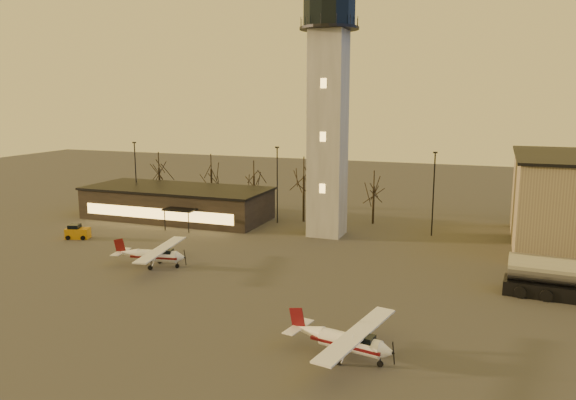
{
  "coord_description": "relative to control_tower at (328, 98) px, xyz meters",
  "views": [
    {
      "loc": [
        18.63,
        -33.73,
        16.47
      ],
      "look_at": [
        1.3,
        13.0,
        7.3
      ],
      "focal_mm": 35.0,
      "sensor_mm": 36.0,
      "label": 1
    }
  ],
  "objects": [
    {
      "name": "ground",
      "position": [
        0.0,
        -30.0,
        -16.33
      ],
      "size": [
        220.0,
        220.0,
        0.0
      ],
      "primitive_type": "plane",
      "color": "#3A3736",
      "rests_on": "ground"
    },
    {
      "name": "control_tower",
      "position": [
        0.0,
        0.0,
        0.0
      ],
      "size": [
        6.8,
        6.8,
        32.6
      ],
      "color": "gray",
      "rests_on": "ground"
    },
    {
      "name": "terminal",
      "position": [
        -21.99,
        1.98,
        -14.17
      ],
      "size": [
        25.4,
        12.2,
        4.3
      ],
      "color": "black",
      "rests_on": "ground"
    },
    {
      "name": "light_poles",
      "position": [
        0.5,
        1.0,
        -10.92
      ],
      "size": [
        58.5,
        12.25,
        10.14
      ],
      "color": "black",
      "rests_on": "ground"
    },
    {
      "name": "tree_row",
      "position": [
        -13.7,
        9.16,
        -10.39
      ],
      "size": [
        37.2,
        9.2,
        8.8
      ],
      "color": "black",
      "rests_on": "ground"
    },
    {
      "name": "cessna_front",
      "position": [
        10.85,
        -31.08,
        -15.4
      ],
      "size": [
        7.84,
        9.87,
        2.71
      ],
      "rotation": [
        0.0,
        0.0,
        -0.19
      ],
      "color": "white",
      "rests_on": "ground"
    },
    {
      "name": "cessna_rear",
      "position": [
        -11.78,
        -18.37,
        -15.4
      ],
      "size": [
        7.86,
        9.89,
        2.72
      ],
      "rotation": [
        0.0,
        0.0,
        0.17
      ],
      "color": "white",
      "rests_on": "ground"
    },
    {
      "name": "fuel_truck",
      "position": [
        24.64,
        -14.22,
        -14.95
      ],
      "size": [
        9.55,
        3.61,
        3.48
      ],
      "rotation": [
        0.0,
        0.0,
        -0.07
      ],
      "color": "black",
      "rests_on": "ground"
    },
    {
      "name": "service_cart",
      "position": [
        -27.1,
        -12.01,
        -15.68
      ],
      "size": [
        2.96,
        2.33,
        1.68
      ],
      "rotation": [
        0.0,
        0.0,
        0.32
      ],
      "color": "#C9810B",
      "rests_on": "ground"
    }
  ]
}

